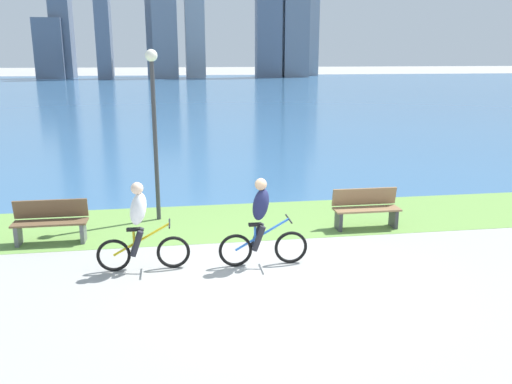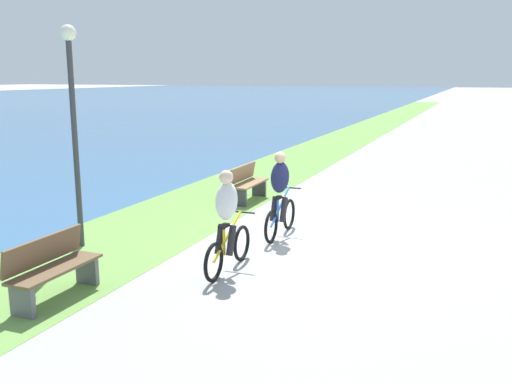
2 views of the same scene
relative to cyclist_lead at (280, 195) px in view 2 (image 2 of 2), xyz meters
The scene contains 7 objects.
ground_plane 1.10m from the cyclist_lead, 74.97° to the right, with size 300.00×300.00×0.00m, color #9E9E99.
grass_strip_bayside 2.89m from the cyclist_lead, 86.12° to the left, with size 120.00×2.93×0.01m, color #6B9947.
cyclist_lead is the anchor object (origin of this frame).
cyclist_trailing 2.21m from the cyclist_lead, behind, with size 1.68×0.52×1.65m.
bench_near_path 3.28m from the cyclist_lead, 34.06° to the left, with size 1.50×0.47×0.90m.
bench_far_along_path 4.58m from the cyclist_lead, 155.43° to the left, with size 1.50×0.47×0.90m.
lamppost_tall 4.13m from the cyclist_lead, 121.62° to the left, with size 0.28×0.28×3.95m.
Camera 2 is at (-10.19, -2.84, 3.09)m, focal length 39.39 mm.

